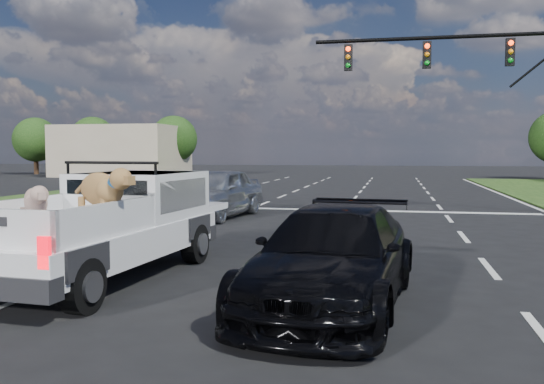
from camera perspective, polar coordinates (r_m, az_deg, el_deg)
The scene contains 11 objects.
ground at distance 11.80m, azimuth -5.57°, elevation -6.46°, with size 160.00×160.00×0.00m, color black.
road_markings at distance 18.10m, azimuth 0.73°, elevation -2.77°, with size 17.75×60.00×0.01m.
curb_left at distance 21.29m, azimuth -24.25°, elevation -1.93°, with size 0.15×60.00×0.14m, color #9F9892.
traffic_signal at distance 22.02m, azimuth 21.93°, elevation 10.46°, with size 9.11×0.31×7.00m.
building_left at distance 52.61m, azimuth -14.56°, elevation 3.94°, with size 10.00×8.00×4.40m, color tan.
tree_far_a at distance 59.43m, azimuth -22.39°, elevation 4.81°, with size 4.20×4.20×5.40m.
tree_far_b at distance 56.26m, azimuth -17.32°, elevation 4.99°, with size 4.20×4.20×5.40m.
tree_far_c at distance 52.81m, azimuth -9.70°, elevation 5.19°, with size 4.20×4.20×5.40m.
pickup_truck at distance 10.16m, azimuth -15.59°, elevation -3.00°, with size 2.31×5.41×1.98m.
silver_sedan at distance 18.86m, azimuth -5.65°, elevation -0.04°, with size 1.93×4.80×1.64m, color #B1B4B8.
black_coupe at distance 8.01m, azimuth 6.07°, elevation -6.47°, with size 1.92×4.73×1.37m, color black.
Camera 1 is at (3.52, -11.06, 2.14)m, focal length 38.00 mm.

